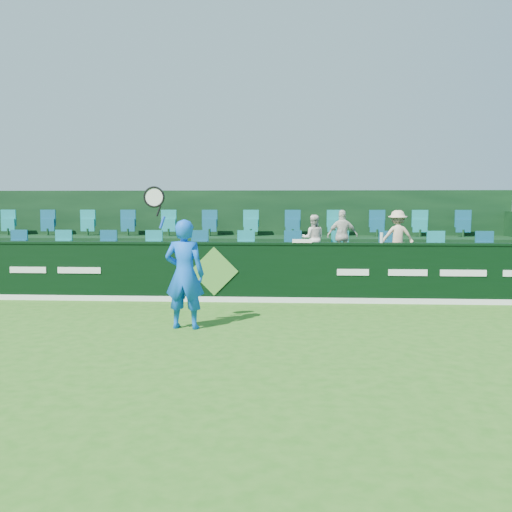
# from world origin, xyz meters

# --- Properties ---
(ground) EXTENTS (60.00, 60.00, 0.00)m
(ground) POSITION_xyz_m (0.00, 0.00, 0.00)
(ground) COLOR #296718
(ground) RESTS_ON ground
(sponsor_hoarding) EXTENTS (16.00, 0.25, 1.35)m
(sponsor_hoarding) POSITION_xyz_m (0.00, 4.00, 0.67)
(sponsor_hoarding) COLOR black
(sponsor_hoarding) RESTS_ON ground
(stand_tier_front) EXTENTS (16.00, 2.00, 0.80)m
(stand_tier_front) POSITION_xyz_m (0.00, 5.10, 0.40)
(stand_tier_front) COLOR black
(stand_tier_front) RESTS_ON ground
(stand_tier_back) EXTENTS (16.00, 1.80, 1.30)m
(stand_tier_back) POSITION_xyz_m (0.00, 7.00, 0.65)
(stand_tier_back) COLOR black
(stand_tier_back) RESTS_ON ground
(stand_rear) EXTENTS (16.00, 4.10, 2.60)m
(stand_rear) POSITION_xyz_m (0.00, 7.44, 1.22)
(stand_rear) COLOR black
(stand_rear) RESTS_ON ground
(seat_row_front) EXTENTS (13.50, 0.50, 0.60)m
(seat_row_front) POSITION_xyz_m (0.00, 5.50, 1.10)
(seat_row_front) COLOR teal
(seat_row_front) RESTS_ON stand_tier_front
(seat_row_back) EXTENTS (13.50, 0.50, 0.60)m
(seat_row_back) POSITION_xyz_m (0.00, 7.30, 1.60)
(seat_row_back) COLOR teal
(seat_row_back) RESTS_ON stand_tier_back
(tennis_player) EXTENTS (1.12, 0.53, 2.57)m
(tennis_player) POSITION_xyz_m (-0.16, 1.16, 0.98)
(tennis_player) COLOR blue
(tennis_player) RESTS_ON ground
(spectator_left) EXTENTS (0.56, 0.44, 1.15)m
(spectator_left) POSITION_xyz_m (2.27, 5.12, 1.37)
(spectator_left) COLOR white
(spectator_left) RESTS_ON stand_tier_front
(spectator_middle) EXTENTS (0.76, 0.37, 1.27)m
(spectator_middle) POSITION_xyz_m (2.97, 5.12, 1.43)
(spectator_middle) COLOR silver
(spectator_middle) RESTS_ON stand_tier_front
(spectator_right) EXTENTS (0.83, 0.50, 1.26)m
(spectator_right) POSITION_xyz_m (4.28, 5.12, 1.43)
(spectator_right) COLOR beige
(spectator_right) RESTS_ON stand_tier_front
(towel) EXTENTS (0.43, 0.28, 0.06)m
(towel) POSITION_xyz_m (1.97, 4.00, 1.38)
(towel) COLOR white
(towel) RESTS_ON sponsor_hoarding
(drinks_bottle) EXTENTS (0.07, 0.07, 0.23)m
(drinks_bottle) POSITION_xyz_m (3.73, 4.00, 1.46)
(drinks_bottle) COLOR silver
(drinks_bottle) RESTS_ON sponsor_hoarding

